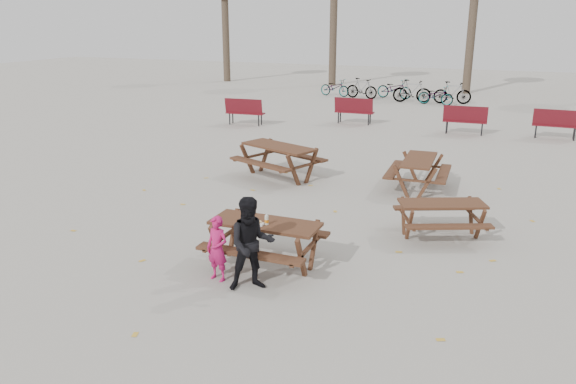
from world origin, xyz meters
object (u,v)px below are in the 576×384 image
at_px(food_tray, 258,224).
at_px(adult, 251,244).
at_px(picnic_table_north, 279,162).
at_px(picnic_table_east, 441,219).
at_px(main_picnic_table, 265,233).
at_px(child, 217,249).
at_px(soda_bottle, 267,220).
at_px(picnic_table_far, 418,174).

relative_size(food_tray, adult, 0.12).
bearing_deg(picnic_table_north, picnic_table_east, -8.67).
distance_m(main_picnic_table, child, 0.91).
bearing_deg(soda_bottle, adult, -83.73).
xyz_separation_m(child, adult, (0.63, -0.07, 0.20)).
bearing_deg(adult, picnic_table_north, 76.30).
relative_size(food_tray, picnic_table_east, 0.11).
height_order(soda_bottle, picnic_table_east, soda_bottle).
relative_size(soda_bottle, picnic_table_east, 0.11).
relative_size(child, picnic_table_far, 0.60).
distance_m(soda_bottle, picnic_table_north, 5.50).
bearing_deg(picnic_table_east, main_picnic_table, -159.40).
xyz_separation_m(main_picnic_table, picnic_table_north, (-1.89, 5.02, -0.16)).
relative_size(adult, picnic_table_east, 0.93).
bearing_deg(picnic_table_north, child, -54.61).
height_order(food_tray, picnic_table_east, food_tray).
xyz_separation_m(food_tray, picnic_table_far, (1.66, 5.54, -0.42)).
xyz_separation_m(picnic_table_east, picnic_table_north, (-4.42, 2.59, 0.09)).
height_order(food_tray, soda_bottle, soda_bottle).
relative_size(main_picnic_table, soda_bottle, 10.59).
xyz_separation_m(main_picnic_table, picnic_table_far, (1.61, 5.37, -0.21)).
bearing_deg(picnic_table_far, food_tray, 161.26).
bearing_deg(picnic_table_far, picnic_table_east, -164.68).
xyz_separation_m(food_tray, soda_bottle, (0.12, 0.07, 0.05)).
distance_m(child, picnic_table_east, 4.40).
bearing_deg(picnic_table_far, picnic_table_north, 93.58).
relative_size(main_picnic_table, picnic_table_east, 1.14).
xyz_separation_m(adult, picnic_table_far, (1.46, 6.21, -0.35)).
bearing_deg(soda_bottle, picnic_table_north, 110.93).
height_order(main_picnic_table, picnic_table_north, picnic_table_north).
relative_size(picnic_table_north, picnic_table_far, 1.13).
bearing_deg(adult, picnic_table_east, 21.09).
height_order(food_tray, picnic_table_north, picnic_table_north).
xyz_separation_m(main_picnic_table, food_tray, (-0.05, -0.17, 0.21)).
relative_size(soda_bottle, adult, 0.12).
height_order(picnic_table_east, picnic_table_far, picnic_table_far).
bearing_deg(child, soda_bottle, 61.45).
distance_m(main_picnic_table, soda_bottle, 0.29).
bearing_deg(food_tray, picnic_table_north, 109.53).
bearing_deg(child, picnic_table_far, 82.04).
distance_m(main_picnic_table, food_tray, 0.27).
bearing_deg(child, picnic_table_north, 114.52).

